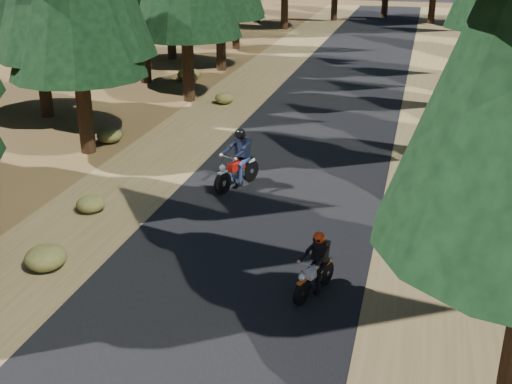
% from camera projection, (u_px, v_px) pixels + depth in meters
% --- Properties ---
extents(ground, '(120.00, 120.00, 0.00)m').
position_uv_depth(ground, '(240.00, 258.00, 15.13)').
color(ground, '#49331A').
rests_on(ground, ground).
extents(road, '(6.00, 100.00, 0.01)m').
position_uv_depth(road, '(285.00, 183.00, 19.60)').
color(road, black).
rests_on(road, ground).
extents(shoulder_l, '(3.20, 100.00, 0.01)m').
position_uv_depth(shoulder_l, '(146.00, 170.00, 20.67)').
color(shoulder_l, brown).
rests_on(shoulder_l, ground).
extents(shoulder_r, '(3.20, 100.00, 0.01)m').
position_uv_depth(shoulder_r, '(440.00, 198.00, 18.52)').
color(shoulder_r, brown).
rests_on(shoulder_r, ground).
extents(understory_shrubs, '(15.77, 31.02, 0.69)m').
position_uv_depth(understory_shrubs, '(301.00, 143.00, 22.42)').
color(understory_shrubs, '#474C1E').
rests_on(understory_shrubs, ground).
extents(rider_lead, '(1.01, 1.63, 1.40)m').
position_uv_depth(rider_lead, '(314.00, 274.00, 13.48)').
color(rider_lead, silver).
rests_on(rider_lead, road).
extents(rider_follow, '(1.35, 2.08, 1.79)m').
position_uv_depth(rider_follow, '(237.00, 169.00, 19.05)').
color(rider_follow, '#9A110A').
rests_on(rider_follow, road).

